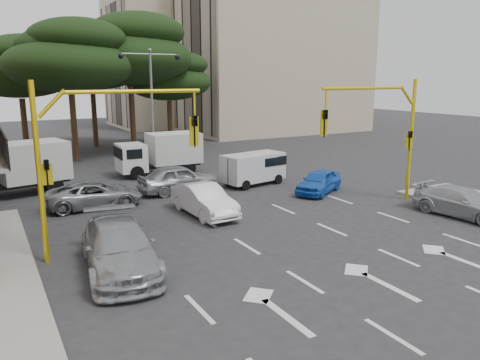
# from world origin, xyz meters

# --- Properties ---
(ground) EXTENTS (120.00, 120.00, 0.00)m
(ground) POSITION_xyz_m (0.00, 0.00, 0.00)
(ground) COLOR #28282B
(ground) RESTS_ON ground
(median_strip) EXTENTS (1.40, 6.00, 0.15)m
(median_strip) POSITION_xyz_m (0.00, 16.00, 0.07)
(median_strip) COLOR gray
(median_strip) RESTS_ON ground
(apartment_beige_near) EXTENTS (20.20, 12.15, 18.70)m
(apartment_beige_near) POSITION_xyz_m (19.95, 32.00, 9.35)
(apartment_beige_near) COLOR #B8AA8A
(apartment_beige_near) RESTS_ON ground
(apartment_beige_far) EXTENTS (16.20, 12.15, 16.70)m
(apartment_beige_far) POSITION_xyz_m (12.95, 44.00, 8.35)
(apartment_beige_far) COLOR #B8AA8A
(apartment_beige_far) RESTS_ON ground
(pine_left_near) EXTENTS (9.15, 9.15, 10.23)m
(pine_left_near) POSITION_xyz_m (-3.94, 21.96, 7.60)
(pine_left_near) COLOR #382616
(pine_left_near) RESTS_ON ground
(pine_center) EXTENTS (9.98, 9.98, 11.16)m
(pine_center) POSITION_xyz_m (1.06, 23.96, 8.30)
(pine_center) COLOR #382616
(pine_center) RESTS_ON ground
(pine_left_far) EXTENTS (8.32, 8.32, 9.30)m
(pine_left_far) POSITION_xyz_m (-6.94, 25.96, 6.91)
(pine_left_far) COLOR #382616
(pine_left_far) RESTS_ON ground
(pine_right) EXTENTS (7.49, 7.49, 8.37)m
(pine_right) POSITION_xyz_m (5.06, 25.96, 6.22)
(pine_right) COLOR #382616
(pine_right) RESTS_ON ground
(pine_back) EXTENTS (9.15, 9.15, 10.23)m
(pine_back) POSITION_xyz_m (-0.94, 28.96, 7.60)
(pine_back) COLOR #382616
(pine_back) RESTS_ON ground
(signal_mast_right) EXTENTS (5.79, 0.37, 6.00)m
(signal_mast_right) POSITION_xyz_m (6.80, 1.99, 3.88)
(signal_mast_right) COLOR gold
(signal_mast_right) RESTS_ON ground
(signal_mast_left) EXTENTS (5.79, 0.37, 6.00)m
(signal_mast_left) POSITION_xyz_m (-6.80, 1.99, 3.88)
(signal_mast_left) COLOR gold
(signal_mast_left) RESTS_ON ground
(street_lamp_center) EXTENTS (4.16, 0.36, 7.77)m
(street_lamp_center) POSITION_xyz_m (0.00, 16.00, 5.43)
(street_lamp_center) COLOR slate
(street_lamp_center) RESTS_ON median_strip
(car_white_hatch) EXTENTS (1.66, 4.26, 1.38)m
(car_white_hatch) POSITION_xyz_m (-1.65, 4.47, 0.69)
(car_white_hatch) COLOR white
(car_white_hatch) RESTS_ON ground
(car_blue_compact) EXTENTS (3.92, 3.10, 1.25)m
(car_blue_compact) POSITION_xyz_m (5.50, 5.23, 0.62)
(car_blue_compact) COLOR blue
(car_blue_compact) RESTS_ON ground
(car_silver_wagon) EXTENTS (2.84, 5.53, 1.53)m
(car_silver_wagon) POSITION_xyz_m (-6.63, 0.13, 0.77)
(car_silver_wagon) COLOR #97999E
(car_silver_wagon) RESTS_ON ground
(car_silver_cross_a) EXTENTS (4.52, 2.24, 1.23)m
(car_silver_cross_a) POSITION_xyz_m (-5.66, 8.16, 0.62)
(car_silver_cross_a) COLOR gray
(car_silver_cross_a) RESTS_ON ground
(car_silver_cross_b) EXTENTS (4.47, 1.93, 1.50)m
(car_silver_cross_b) POSITION_xyz_m (-1.00, 9.04, 0.75)
(car_silver_cross_b) COLOR #A0A4A8
(car_silver_cross_b) RESTS_ON ground
(car_silver_parked) EXTENTS (2.33, 4.61, 1.28)m
(car_silver_parked) POSITION_xyz_m (8.30, -1.38, 0.64)
(car_silver_parked) COLOR #ABAFB4
(car_silver_parked) RESTS_ON ground
(van_white) EXTENTS (3.93, 2.30, 1.85)m
(van_white) POSITION_xyz_m (3.42, 8.64, 0.92)
(van_white) COLOR silver
(van_white) RESTS_ON ground
(box_truck_a) EXTENTS (6.00, 3.52, 2.76)m
(box_truck_a) POSITION_xyz_m (-8.83, 12.46, 1.38)
(box_truck_a) COLOR silver
(box_truck_a) RESTS_ON ground
(box_truck_b) EXTENTS (5.34, 2.32, 2.61)m
(box_truck_b) POSITION_xyz_m (-0.24, 14.15, 1.30)
(box_truck_b) COLOR white
(box_truck_b) RESTS_ON ground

